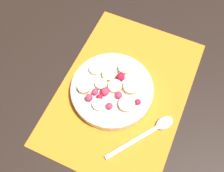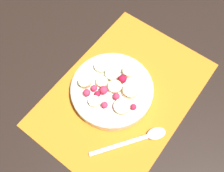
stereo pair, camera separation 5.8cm
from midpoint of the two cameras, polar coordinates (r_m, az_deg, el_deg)
ground_plane at (r=0.61m, az=-0.07°, el=-1.55°), size 3.00×3.00×0.00m
placemat at (r=0.61m, az=-0.07°, el=-1.43°), size 0.43×0.30×0.01m
fruit_bowl at (r=0.59m, az=-2.80°, el=-0.97°), size 0.20×0.20×0.05m
spoon at (r=0.57m, az=6.67°, el=-10.11°), size 0.15×0.12×0.01m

